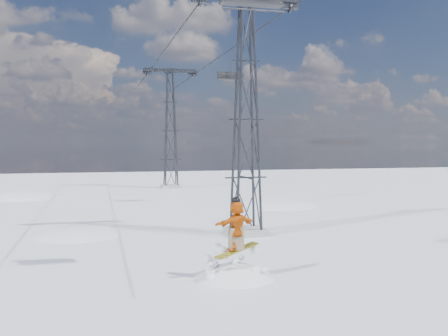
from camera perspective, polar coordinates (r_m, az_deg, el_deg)
The scene contains 6 objects.
ground at distance 16.50m, azimuth 8.01°, elevation -12.64°, with size 120.00×120.00×0.00m, color white.
lift_tower_near at distance 23.73m, azimuth 2.53°, elevation 5.47°, with size 5.20×1.80×11.43m.
lift_tower_far at distance 48.19m, azimuth -6.13°, elevation 4.20°, with size 5.20×1.80×11.43m.
haul_cables at distance 35.46m, azimuth -2.99°, elevation 13.41°, with size 4.46×51.00×0.06m.
snowboarder_jump at distance 17.24m, azimuth 1.18°, elevation -17.66°, with size 4.40×4.40×6.65m.
lift_chair_mid at distance 35.12m, azimuth 0.79°, elevation 10.40°, with size 1.90×0.55×2.35m.
Camera 1 is at (-6.06, -14.69, 4.44)m, focal length 40.00 mm.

